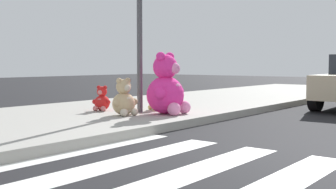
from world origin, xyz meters
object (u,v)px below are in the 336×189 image
object	(u,v)px
plush_pink_large	(167,89)
plush_red	(102,101)
plush_yellow	(157,100)
plush_tan	(124,100)
sign_pole	(140,27)

from	to	relation	value
plush_pink_large	plush_red	bearing A→B (deg)	105.28
plush_yellow	plush_tan	bearing A→B (deg)	-172.88
plush_pink_large	plush_red	size ratio (longest dim) A/B	2.29
plush_red	plush_yellow	world-z (taller)	plush_red
sign_pole	plush_tan	world-z (taller)	sign_pole
sign_pole	plush_pink_large	bearing A→B (deg)	-77.51
plush_pink_large	plush_red	xyz separation A→B (m)	(-0.39, 1.42, -0.27)
plush_red	plush_tan	distance (m)	0.98
plush_pink_large	plush_red	distance (m)	1.49
plush_pink_large	plush_yellow	size ratio (longest dim) A/B	2.42
plush_red	plush_yellow	size ratio (longest dim) A/B	1.06
plush_tan	plush_yellow	distance (m)	1.15
plush_red	sign_pole	bearing A→B (deg)	-72.80
plush_red	plush_tan	size ratio (longest dim) A/B	0.74
plush_tan	plush_yellow	world-z (taller)	plush_tan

